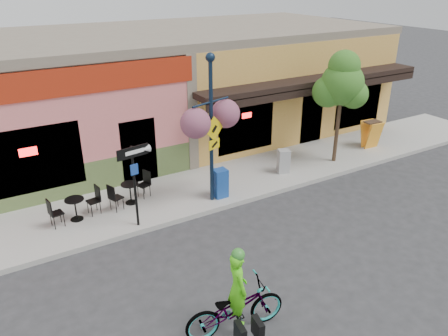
# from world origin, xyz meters

# --- Properties ---
(ground) EXTENTS (90.00, 90.00, 0.00)m
(ground) POSITION_xyz_m (0.00, 0.00, 0.00)
(ground) COLOR #2D2D30
(ground) RESTS_ON ground
(sidewalk) EXTENTS (24.00, 3.00, 0.15)m
(sidewalk) POSITION_xyz_m (0.00, 2.00, 0.07)
(sidewalk) COLOR #9E9B93
(sidewalk) RESTS_ON ground
(curb) EXTENTS (24.00, 0.12, 0.15)m
(curb) POSITION_xyz_m (0.00, 0.55, 0.07)
(curb) COLOR #A8A59E
(curb) RESTS_ON ground
(building) EXTENTS (18.20, 8.20, 4.50)m
(building) POSITION_xyz_m (0.00, 7.50, 2.25)
(building) COLOR #DE6E6E
(building) RESTS_ON ground
(bicycle) EXTENTS (2.16, 1.02, 1.09)m
(bicycle) POSITION_xyz_m (-3.75, -3.80, 0.55)
(bicycle) COLOR maroon
(bicycle) RESTS_ON ground
(cyclist_rider) EXTENTS (0.46, 0.62, 1.57)m
(cyclist_rider) POSITION_xyz_m (-3.70, -3.80, 0.79)
(cyclist_rider) COLOR #51DC17
(cyclist_rider) RESTS_ON ground
(lamp_post) EXTENTS (1.54, 0.97, 4.50)m
(lamp_post) POSITION_xyz_m (-1.58, 1.04, 2.40)
(lamp_post) COLOR #112135
(lamp_post) RESTS_ON sidewalk
(one_way_sign) EXTENTS (0.92, 0.34, 2.36)m
(one_way_sign) POSITION_xyz_m (-4.09, 0.77, 1.33)
(one_way_sign) COLOR black
(one_way_sign) RESTS_ON sidewalk
(cafe_set_left) EXTENTS (1.53, 0.94, 0.86)m
(cafe_set_left) POSITION_xyz_m (-5.49, 1.94, 0.58)
(cafe_set_left) COLOR black
(cafe_set_left) RESTS_ON sidewalk
(cafe_set_right) EXTENTS (1.58, 1.17, 0.85)m
(cafe_set_right) POSITION_xyz_m (-3.82, 2.10, 0.58)
(cafe_set_right) COLOR black
(cafe_set_right) RESTS_ON sidewalk
(newspaper_box_blue) EXTENTS (0.42, 0.37, 0.92)m
(newspaper_box_blue) POSITION_xyz_m (-1.26, 1.08, 0.61)
(newspaper_box_blue) COLOR #19469A
(newspaper_box_blue) RESTS_ON sidewalk
(newspaper_box_grey) EXTENTS (0.49, 0.47, 0.84)m
(newspaper_box_grey) POSITION_xyz_m (1.56, 1.53, 0.57)
(newspaper_box_grey) COLOR #A0A0A0
(newspaper_box_grey) RESTS_ON sidewalk
(street_tree) EXTENTS (2.13, 2.13, 4.12)m
(street_tree) POSITION_xyz_m (3.84, 1.39, 2.21)
(street_tree) COLOR #3D7A26
(street_tree) RESTS_ON sidewalk
(sandwich_board) EXTENTS (0.69, 0.52, 1.09)m
(sandwich_board) POSITION_xyz_m (6.04, 1.50, 0.70)
(sandwich_board) COLOR #FFA228
(sandwich_board) RESTS_ON sidewalk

